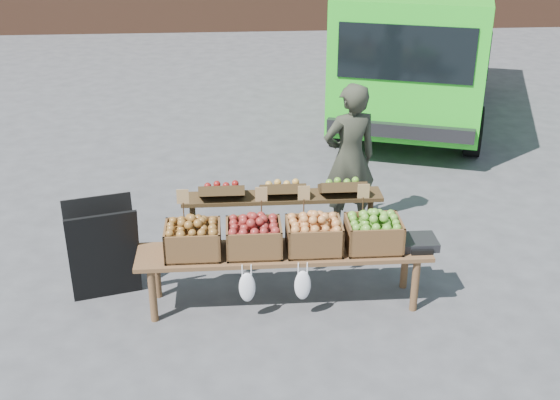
{
  "coord_description": "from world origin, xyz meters",
  "views": [
    {
      "loc": [
        -0.9,
        -5.15,
        3.73
      ],
      "look_at": [
        -0.46,
        0.97,
        0.85
      ],
      "focal_mm": 45.0,
      "sensor_mm": 36.0,
      "label": 1
    }
  ],
  "objects_px": {
    "vendor": "(350,159)",
    "back_table": "(282,220)",
    "crate_red_apples": "(314,236)",
    "crate_golden_apples": "(193,240)",
    "delivery_van": "(416,51)",
    "weighing_scale": "(418,242)",
    "crate_russet_pears": "(254,238)",
    "crate_green_apples": "(373,234)",
    "display_bench": "(284,277)",
    "chalkboard_sign": "(103,251)"
  },
  "relations": [
    {
      "from": "crate_russet_pears",
      "to": "crate_red_apples",
      "type": "xyz_separation_m",
      "value": [
        0.55,
        0.0,
        0.0
      ]
    },
    {
      "from": "display_bench",
      "to": "crate_red_apples",
      "type": "height_order",
      "value": "crate_red_apples"
    },
    {
      "from": "vendor",
      "to": "crate_green_apples",
      "type": "distance_m",
      "value": 1.5
    },
    {
      "from": "crate_russet_pears",
      "to": "crate_green_apples",
      "type": "xyz_separation_m",
      "value": [
        1.1,
        0.0,
        0.0
      ]
    },
    {
      "from": "weighing_scale",
      "to": "vendor",
      "type": "bearing_deg",
      "value": 105.27
    },
    {
      "from": "crate_golden_apples",
      "to": "crate_russet_pears",
      "type": "relative_size",
      "value": 1.0
    },
    {
      "from": "chalkboard_sign",
      "to": "crate_golden_apples",
      "type": "height_order",
      "value": "chalkboard_sign"
    },
    {
      "from": "delivery_van",
      "to": "vendor",
      "type": "height_order",
      "value": "delivery_van"
    },
    {
      "from": "crate_golden_apples",
      "to": "crate_russet_pears",
      "type": "bearing_deg",
      "value": 0.0
    },
    {
      "from": "vendor",
      "to": "weighing_scale",
      "type": "height_order",
      "value": "vendor"
    },
    {
      "from": "delivery_van",
      "to": "crate_green_apples",
      "type": "distance_m",
      "value": 5.72
    },
    {
      "from": "crate_russet_pears",
      "to": "weighing_scale",
      "type": "distance_m",
      "value": 1.53
    },
    {
      "from": "back_table",
      "to": "weighing_scale",
      "type": "bearing_deg",
      "value": -30.72
    },
    {
      "from": "weighing_scale",
      "to": "crate_green_apples",
      "type": "bearing_deg",
      "value": 180.0
    },
    {
      "from": "vendor",
      "to": "back_table",
      "type": "distance_m",
      "value": 1.17
    },
    {
      "from": "back_table",
      "to": "crate_russet_pears",
      "type": "height_order",
      "value": "back_table"
    },
    {
      "from": "vendor",
      "to": "crate_red_apples",
      "type": "bearing_deg",
      "value": 54.19
    },
    {
      "from": "delivery_van",
      "to": "crate_golden_apples",
      "type": "xyz_separation_m",
      "value": [
        -3.38,
        -5.44,
        -0.4
      ]
    },
    {
      "from": "display_bench",
      "to": "weighing_scale",
      "type": "xyz_separation_m",
      "value": [
        1.25,
        0.0,
        0.33
      ]
    },
    {
      "from": "vendor",
      "to": "crate_green_apples",
      "type": "relative_size",
      "value": 3.43
    },
    {
      "from": "back_table",
      "to": "display_bench",
      "type": "xyz_separation_m",
      "value": [
        -0.04,
        -0.72,
        -0.24
      ]
    },
    {
      "from": "back_table",
      "to": "display_bench",
      "type": "distance_m",
      "value": 0.76
    },
    {
      "from": "back_table",
      "to": "weighing_scale",
      "type": "height_order",
      "value": "back_table"
    },
    {
      "from": "vendor",
      "to": "crate_red_apples",
      "type": "relative_size",
      "value": 3.43
    },
    {
      "from": "weighing_scale",
      "to": "back_table",
      "type": "bearing_deg",
      "value": 149.28
    },
    {
      "from": "crate_russet_pears",
      "to": "vendor",
      "type": "bearing_deg",
      "value": 53.27
    },
    {
      "from": "crate_russet_pears",
      "to": "crate_green_apples",
      "type": "bearing_deg",
      "value": 0.0
    },
    {
      "from": "crate_golden_apples",
      "to": "weighing_scale",
      "type": "height_order",
      "value": "crate_golden_apples"
    },
    {
      "from": "crate_green_apples",
      "to": "weighing_scale",
      "type": "bearing_deg",
      "value": 0.0
    },
    {
      "from": "chalkboard_sign",
      "to": "crate_green_apples",
      "type": "distance_m",
      "value": 2.54
    },
    {
      "from": "delivery_van",
      "to": "display_bench",
      "type": "bearing_deg",
      "value": -96.77
    },
    {
      "from": "vendor",
      "to": "crate_russet_pears",
      "type": "height_order",
      "value": "vendor"
    },
    {
      "from": "display_bench",
      "to": "weighing_scale",
      "type": "height_order",
      "value": "weighing_scale"
    },
    {
      "from": "display_bench",
      "to": "crate_red_apples",
      "type": "bearing_deg",
      "value": 0.0
    },
    {
      "from": "delivery_van",
      "to": "crate_russet_pears",
      "type": "height_order",
      "value": "delivery_van"
    },
    {
      "from": "crate_russet_pears",
      "to": "delivery_van",
      "type": "bearing_deg",
      "value": 62.46
    },
    {
      "from": "vendor",
      "to": "weighing_scale",
      "type": "bearing_deg",
      "value": 90.2
    },
    {
      "from": "vendor",
      "to": "chalkboard_sign",
      "type": "bearing_deg",
      "value": 10.91
    },
    {
      "from": "crate_red_apples",
      "to": "crate_golden_apples",
      "type": "bearing_deg",
      "value": 180.0
    },
    {
      "from": "delivery_van",
      "to": "chalkboard_sign",
      "type": "bearing_deg",
      "value": -110.95
    },
    {
      "from": "chalkboard_sign",
      "to": "crate_russet_pears",
      "type": "height_order",
      "value": "chalkboard_sign"
    },
    {
      "from": "crate_green_apples",
      "to": "weighing_scale",
      "type": "height_order",
      "value": "crate_green_apples"
    },
    {
      "from": "crate_russet_pears",
      "to": "crate_red_apples",
      "type": "distance_m",
      "value": 0.55
    },
    {
      "from": "back_table",
      "to": "crate_green_apples",
      "type": "relative_size",
      "value": 4.2
    },
    {
      "from": "back_table",
      "to": "display_bench",
      "type": "relative_size",
      "value": 0.78
    },
    {
      "from": "delivery_van",
      "to": "crate_red_apples",
      "type": "xyz_separation_m",
      "value": [
        -2.28,
        -5.44,
        -0.4
      ]
    },
    {
      "from": "crate_russet_pears",
      "to": "weighing_scale",
      "type": "xyz_separation_m",
      "value": [
        1.52,
        0.0,
        -0.1
      ]
    },
    {
      "from": "vendor",
      "to": "chalkboard_sign",
      "type": "relative_size",
      "value": 1.75
    },
    {
      "from": "delivery_van",
      "to": "crate_red_apples",
      "type": "bearing_deg",
      "value": -94.35
    },
    {
      "from": "back_table",
      "to": "weighing_scale",
      "type": "xyz_separation_m",
      "value": [
        1.21,
        -0.72,
        0.09
      ]
    }
  ]
}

